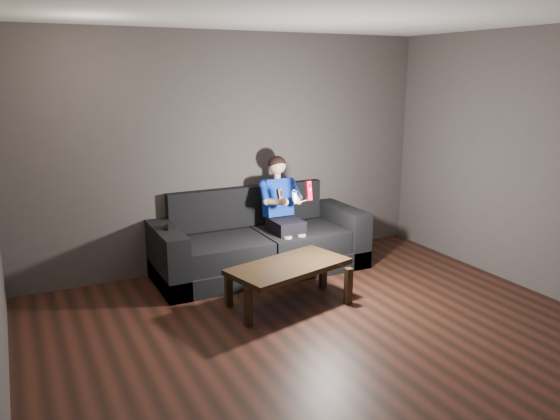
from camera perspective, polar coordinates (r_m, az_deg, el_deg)
floor at (r=4.67m, az=7.11°, el=-14.62°), size 5.00×5.00×0.00m
back_wall at (r=6.38m, az=-5.05°, el=6.08°), size 5.00×0.04×2.70m
ceiling at (r=4.13m, az=8.32°, el=20.42°), size 5.00×5.00×0.02m
sofa at (r=6.34m, az=-2.31°, el=-3.63°), size 2.42×1.05×0.94m
child at (r=6.27m, az=0.20°, el=0.73°), size 0.49×0.60×1.20m
wii_remote_red at (r=5.86m, az=3.05°, el=2.03°), size 0.05×0.08×0.21m
nunchuk_white at (r=5.79m, az=1.52°, el=1.44°), size 0.07×0.10×0.16m
wii_remote_black at (r=5.81m, az=-11.82°, el=-1.79°), size 0.07×0.16×0.03m
coffee_table at (r=5.36m, az=0.93°, el=-6.25°), size 1.30×0.87×0.43m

